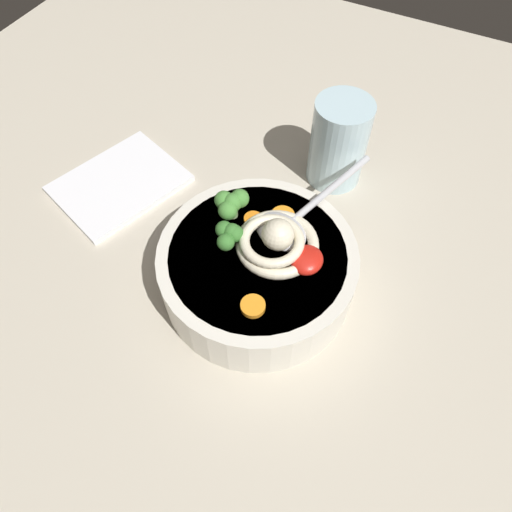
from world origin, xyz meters
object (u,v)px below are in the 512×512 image
(soup_bowl, at_px, (256,272))
(noodle_pile, at_px, (276,241))
(soup_spoon, at_px, (290,223))
(folded_napkin, at_px, (119,184))
(drinking_glass, at_px, (339,143))

(soup_bowl, relative_size, noodle_pile, 2.22)
(soup_spoon, bearing_deg, soup_bowl, 180.00)
(soup_bowl, relative_size, soup_spoon, 1.21)
(soup_spoon, distance_m, folded_napkin, 0.25)
(soup_bowl, height_order, soup_spoon, soup_spoon)
(soup_spoon, xyz_separation_m, drinking_glass, (-0.15, -0.00, -0.01))
(soup_bowl, bearing_deg, noodle_pile, 144.76)
(soup_bowl, xyz_separation_m, noodle_pile, (-0.02, 0.01, 0.04))
(soup_bowl, height_order, drinking_glass, drinking_glass)
(noodle_pile, bearing_deg, soup_spoon, 176.60)
(soup_bowl, distance_m, folded_napkin, 0.24)
(noodle_pile, bearing_deg, drinking_glass, -179.60)
(noodle_pile, xyz_separation_m, drinking_glass, (-0.18, -0.00, -0.02))
(noodle_pile, xyz_separation_m, folded_napkin, (-0.04, -0.24, -0.07))
(noodle_pile, distance_m, drinking_glass, 0.18)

